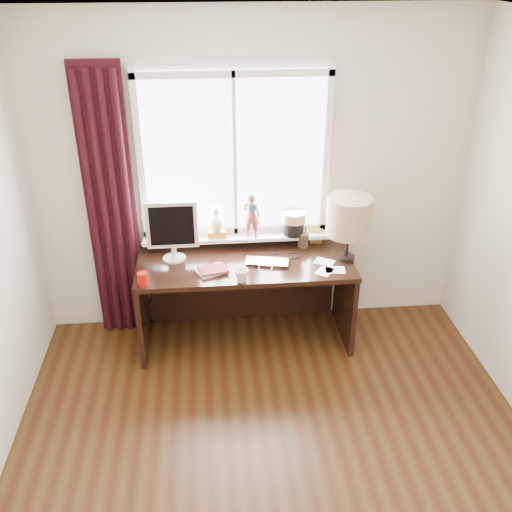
{
  "coord_description": "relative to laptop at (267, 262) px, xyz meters",
  "views": [
    {
      "loc": [
        -0.38,
        -2.3,
        2.9
      ],
      "look_at": [
        -0.05,
        1.25,
        1.0
      ],
      "focal_mm": 40.0,
      "sensor_mm": 36.0,
      "label": 1
    }
  ],
  "objects": [
    {
      "name": "floor",
      "position": [
        -0.07,
        -1.58,
        -0.76
      ],
      "size": [
        3.5,
        4.0,
        0.0
      ],
      "primitive_type": "cube",
      "color": "#3B250F",
      "rests_on": "ground"
    },
    {
      "name": "icon_frame",
      "position": [
        0.45,
        0.32,
        0.05
      ],
      "size": [
        0.1,
        0.03,
        0.13
      ],
      "color": "gold",
      "rests_on": "desk"
    },
    {
      "name": "desk_cables",
      "position": [
        0.11,
        0.09,
        -0.01
      ],
      "size": [
        0.35,
        0.31,
        0.01
      ],
      "color": "black",
      "rests_on": "desk"
    },
    {
      "name": "notebook_stack",
      "position": [
        -0.43,
        -0.09,
        0.0
      ],
      "size": [
        0.27,
        0.24,
        0.03
      ],
      "color": "beige",
      "rests_on": "desk"
    },
    {
      "name": "window",
      "position": [
        -0.22,
        0.36,
        0.54
      ],
      "size": [
        1.52,
        0.22,
        1.4
      ],
      "color": "white",
      "rests_on": "ground"
    },
    {
      "name": "red_cup",
      "position": [
        -0.94,
        -0.24,
        0.04
      ],
      "size": [
        0.08,
        0.08,
        0.1
      ],
      "primitive_type": "cylinder",
      "color": "#A50A05",
      "rests_on": "desk"
    },
    {
      "name": "laptop",
      "position": [
        0.0,
        0.0,
        0.0
      ],
      "size": [
        0.38,
        0.28,
        0.03
      ],
      "primitive_type": "imported",
      "rotation": [
        0.0,
        0.0,
        -0.22
      ],
      "color": "silver",
      "rests_on": "desk"
    },
    {
      "name": "monitor",
      "position": [
        -0.73,
        0.14,
        0.26
      ],
      "size": [
        0.4,
        0.18,
        0.49
      ],
      "color": "beige",
      "rests_on": "desk"
    },
    {
      "name": "wall_back",
      "position": [
        -0.07,
        0.42,
        0.54
      ],
      "size": [
        3.5,
        0.0,
        2.6
      ],
      "primitive_type": "cube",
      "rotation": [
        1.57,
        0.0,
        0.0
      ],
      "color": "beige",
      "rests_on": "ground"
    },
    {
      "name": "brush_holder",
      "position": [
        0.32,
        0.26,
        0.05
      ],
      "size": [
        0.09,
        0.09,
        0.25
      ],
      "color": "black",
      "rests_on": "desk"
    },
    {
      "name": "mug",
      "position": [
        -0.22,
        -0.25,
        0.04
      ],
      "size": [
        0.14,
        0.14,
        0.1
      ],
      "primitive_type": "imported",
      "rotation": [
        0.0,
        0.0,
        1.0
      ],
      "color": "white",
      "rests_on": "desk"
    },
    {
      "name": "curtain",
      "position": [
        -1.2,
        0.32,
        0.35
      ],
      "size": [
        0.38,
        0.09,
        2.25
      ],
      "color": "black",
      "rests_on": "floor"
    },
    {
      "name": "loose_papers",
      "position": [
        0.46,
        -0.11,
        -0.01
      ],
      "size": [
        0.25,
        0.33,
        0.0
      ],
      "color": "white",
      "rests_on": "desk"
    },
    {
      "name": "desk",
      "position": [
        -0.17,
        0.15,
        -0.26
      ],
      "size": [
        1.7,
        0.7,
        0.75
      ],
      "color": "black",
      "rests_on": "floor"
    },
    {
      "name": "table_lamp",
      "position": [
        0.63,
        0.02,
        0.35
      ],
      "size": [
        0.35,
        0.35,
        0.52
      ],
      "color": "black",
      "rests_on": "desk"
    },
    {
      "name": "ceiling",
      "position": [
        -0.07,
        -1.58,
        1.84
      ],
      "size": [
        3.5,
        4.0,
        0.0
      ],
      "primitive_type": "cube",
      "color": "white",
      "rests_on": "wall_back"
    }
  ]
}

